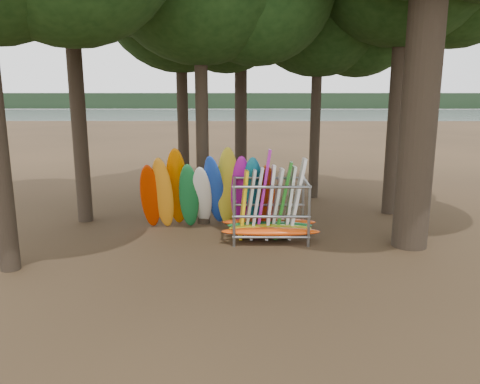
{
  "coord_description": "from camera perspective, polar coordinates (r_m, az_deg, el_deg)",
  "views": [
    {
      "loc": [
        -0.2,
        -13.66,
        4.71
      ],
      "look_at": [
        -0.29,
        1.5,
        1.4
      ],
      "focal_mm": 35.0,
      "sensor_mm": 36.0,
      "label": 1
    }
  ],
  "objects": [
    {
      "name": "ground",
      "position": [
        14.45,
        1.12,
        -6.71
      ],
      "size": [
        120.0,
        120.0,
        0.0
      ],
      "primitive_type": "plane",
      "color": "#47331E",
      "rests_on": "ground"
    },
    {
      "name": "storage_rack",
      "position": [
        14.98,
        3.69,
        -2.43
      ],
      "size": [
        3.13,
        1.61,
        2.9
      ],
      "color": "gray",
      "rests_on": "ground"
    },
    {
      "name": "lake",
      "position": [
        73.81,
        0.5,
        8.65
      ],
      "size": [
        160.0,
        160.0,
        0.0
      ],
      "primitive_type": "plane",
      "color": "gray",
      "rests_on": "ground"
    },
    {
      "name": "far_shore",
      "position": [
        123.69,
        0.44,
        11.06
      ],
      "size": [
        160.0,
        4.0,
        4.0
      ],
      "primitive_type": "cube",
      "color": "black",
      "rests_on": "ground"
    },
    {
      "name": "kayak_row",
      "position": [
        15.97,
        -3.96,
        -0.08
      ],
      "size": [
        4.63,
        2.04,
        3.03
      ],
      "color": "#B22600",
      "rests_on": "ground"
    }
  ]
}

